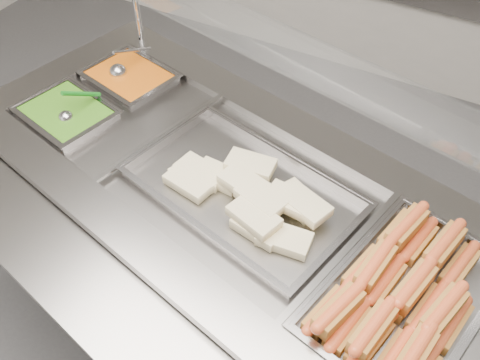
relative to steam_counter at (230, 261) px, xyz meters
The scene contains 11 objects.
steam_counter is the anchor object (origin of this frame).
tray_rail 0.70m from the steam_counter, 103.01° to the right, with size 1.96×0.81×0.06m.
sneeze_guard 0.91m from the steam_counter, 77.00° to the left, with size 1.81×0.71×0.48m.
pan_hotdogs 0.81m from the steam_counter, 13.00° to the right, with size 0.49×0.66×0.11m.
pan_wraps 0.46m from the steam_counter, 13.00° to the right, with size 0.81×0.59×0.08m.
pan_beans 0.84m from the steam_counter, 154.33° to the left, with size 0.37×0.33×0.11m.
pan_peas 0.84m from the steam_counter, behind, with size 0.37×0.33×0.11m.
hotdogs_in_buns 0.83m from the steam_counter, 14.52° to the right, with size 0.40×0.61×0.13m.
tortilla_wraps 0.50m from the steam_counter, 25.26° to the right, with size 0.57×0.32×0.07m.
ladle 0.90m from the steam_counter, 156.20° to the left, with size 0.08×0.21×0.14m.
serving_spoon 0.85m from the steam_counter, behind, with size 0.08×0.19×0.15m.
Camera 1 is at (0.75, -0.78, 2.26)m, focal length 40.00 mm.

